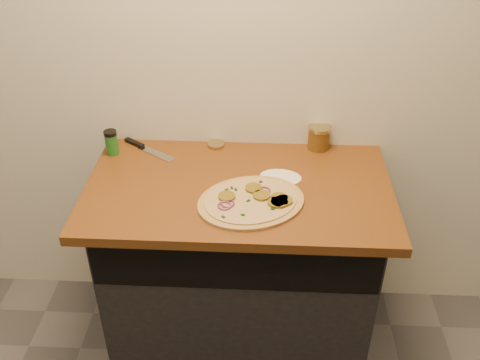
# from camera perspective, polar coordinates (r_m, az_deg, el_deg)

# --- Properties ---
(room_shell) EXTENTS (4.02, 3.52, 2.71)m
(room_shell) POSITION_cam_1_polar(r_m,az_deg,el_deg) (0.50, -9.36, -17.95)
(room_shell) COLOR beige
(room_shell) RESTS_ON ground
(cabinet) EXTENTS (1.10, 0.60, 0.86)m
(cabinet) POSITION_cam_1_polar(r_m,az_deg,el_deg) (2.41, -0.09, -9.31)
(cabinet) COLOR black
(cabinet) RESTS_ON ground
(countertop) EXTENTS (1.20, 0.70, 0.04)m
(countertop) POSITION_cam_1_polar(r_m,az_deg,el_deg) (2.10, -0.14, -0.95)
(countertop) COLOR brown
(countertop) RESTS_ON cabinet
(pizza) EXTENTS (0.52, 0.52, 0.03)m
(pizza) POSITION_cam_1_polar(r_m,az_deg,el_deg) (1.99, 1.30, -2.26)
(pizza) COLOR tan
(pizza) RESTS_ON countertop
(chefs_knife) EXTENTS (0.25, 0.18, 0.02)m
(chefs_knife) POSITION_cam_1_polar(r_m,az_deg,el_deg) (2.36, -10.14, 3.40)
(chefs_knife) COLOR #B7BAC1
(chefs_knife) RESTS_ON countertop
(mason_jar_lid) EXTENTS (0.10, 0.10, 0.02)m
(mason_jar_lid) POSITION_cam_1_polar(r_m,az_deg,el_deg) (2.34, -2.58, 3.79)
(mason_jar_lid) COLOR tan
(mason_jar_lid) RESTS_ON countertop
(salsa_jar) EXTENTS (0.10, 0.10, 0.11)m
(salsa_jar) POSITION_cam_1_polar(r_m,az_deg,el_deg) (2.33, 8.41, 4.54)
(salsa_jar) COLOR maroon
(salsa_jar) RESTS_ON countertop
(spice_shaker) EXTENTS (0.05, 0.05, 0.11)m
(spice_shaker) POSITION_cam_1_polar(r_m,az_deg,el_deg) (2.33, -13.55, 3.92)
(spice_shaker) COLOR #21631F
(spice_shaker) RESTS_ON countertop
(flour_spill) EXTENTS (0.19, 0.19, 0.00)m
(flour_spill) POSITION_cam_1_polar(r_m,az_deg,el_deg) (2.14, 4.35, 0.32)
(flour_spill) COLOR white
(flour_spill) RESTS_ON countertop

